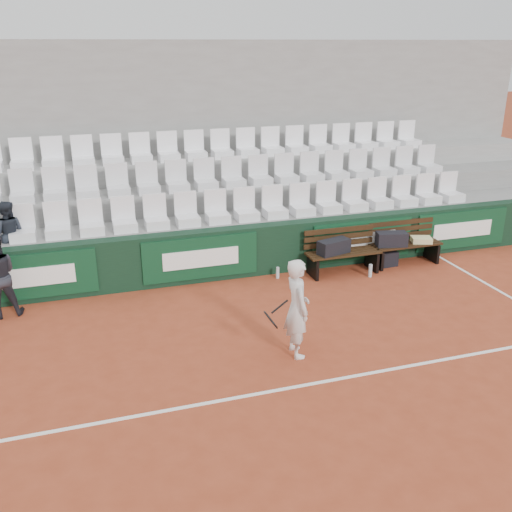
{
  "coord_description": "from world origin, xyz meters",
  "views": [
    {
      "loc": [
        -2.24,
        -6.07,
        4.33
      ],
      "look_at": [
        0.44,
        2.4,
        1.0
      ],
      "focal_mm": 40.0,
      "sensor_mm": 36.0,
      "label": 1
    }
  ],
  "objects": [
    {
      "name": "seat_row_back",
      "position": [
        0.0,
        6.35,
        2.21
      ],
      "size": [
        11.9,
        0.44,
        0.63
      ],
      "primitive_type": "cube",
      "color": "white",
      "rests_on": "grandstand_tier_back"
    },
    {
      "name": "spectator_c",
      "position": [
        -3.54,
        4.5,
        1.59
      ],
      "size": [
        0.62,
        0.51,
        1.18
      ],
      "primitive_type": "imported",
      "rotation": [
        0.0,
        0.0,
        3.02
      ],
      "color": "#1E242D",
      "rests_on": "grandstand_tier_front"
    },
    {
      "name": "sports_bag_left",
      "position": [
        2.38,
        3.48,
        0.59
      ],
      "size": [
        0.7,
        0.44,
        0.28
      ],
      "primitive_type": "cube",
      "rotation": [
        0.0,
        0.0,
        0.27
      ],
      "color": "black",
      "rests_on": "bench_left"
    },
    {
      "name": "grandstand_tier_front",
      "position": [
        0.0,
        4.62,
        0.5
      ],
      "size": [
        18.0,
        0.95,
        1.0
      ],
      "primitive_type": "cube",
      "color": "gray",
      "rests_on": "ground"
    },
    {
      "name": "bench_right",
      "position": [
        4.06,
        3.58,
        0.23
      ],
      "size": [
        1.5,
        0.56,
        0.45
      ],
      "primitive_type": "cube",
      "color": "black",
      "rests_on": "ground"
    },
    {
      "name": "water_bottle_far",
      "position": [
        3.04,
        3.15,
        0.13
      ],
      "size": [
        0.07,
        0.07,
        0.26
      ],
      "primitive_type": "cylinder",
      "color": "silver",
      "rests_on": "ground"
    },
    {
      "name": "sports_bag_ground",
      "position": [
        3.6,
        3.61,
        0.16
      ],
      "size": [
        0.53,
        0.34,
        0.31
      ],
      "primitive_type": "cube",
      "rotation": [
        0.0,
        0.0,
        0.05
      ],
      "color": "black",
      "rests_on": "ground"
    },
    {
      "name": "grandstand_tier_back",
      "position": [
        0.0,
        6.53,
        0.95
      ],
      "size": [
        18.0,
        0.95,
        1.9
      ],
      "primitive_type": "cube",
      "color": "#989896",
      "rests_on": "ground"
    },
    {
      "name": "grandstand_rear_wall",
      "position": [
        0.0,
        7.15,
        2.2
      ],
      "size": [
        18.0,
        0.3,
        4.4
      ],
      "primitive_type": "cube",
      "color": "gray",
      "rests_on": "ground"
    },
    {
      "name": "court_baseline",
      "position": [
        0.0,
        0.0,
        0.0
      ],
      "size": [
        18.0,
        0.06,
        0.01
      ],
      "primitive_type": "cube",
      "color": "white",
      "rests_on": "ground"
    },
    {
      "name": "seat_row_front",
      "position": [
        0.0,
        4.45,
        1.31
      ],
      "size": [
        11.9,
        0.44,
        0.63
      ],
      "primitive_type": "cube",
      "color": "white",
      "rests_on": "grandstand_tier_front"
    },
    {
      "name": "towel",
      "position": [
        4.4,
        3.53,
        0.51
      ],
      "size": [
        0.47,
        0.4,
        0.11
      ],
      "primitive_type": "cube",
      "rotation": [
        0.0,
        0.0,
        -0.32
      ],
      "color": "beige",
      "rests_on": "bench_right"
    },
    {
      "name": "grandstand_tier_mid",
      "position": [
        0.0,
        5.58,
        0.72
      ],
      "size": [
        18.0,
        0.95,
        1.45
      ],
      "primitive_type": "cube",
      "color": "gray",
      "rests_on": "ground"
    },
    {
      "name": "tennis_player",
      "position": [
        0.56,
        0.83,
        0.75
      ],
      "size": [
        0.68,
        0.55,
        1.5
      ],
      "color": "silver",
      "rests_on": "ground"
    },
    {
      "name": "sports_bag_right",
      "position": [
        3.7,
        3.54,
        0.59
      ],
      "size": [
        0.66,
        0.41,
        0.28
      ],
      "primitive_type": "cube",
      "rotation": [
        0.0,
        0.0,
        -0.22
      ],
      "color": "black",
      "rests_on": "bench_right"
    },
    {
      "name": "bench_left",
      "position": [
        2.61,
        3.5,
        0.23
      ],
      "size": [
        1.5,
        0.56,
        0.45
      ],
      "primitive_type": "cube",
      "color": "#301D0E",
      "rests_on": "ground"
    },
    {
      "name": "back_barrier",
      "position": [
        0.07,
        3.99,
        0.5
      ],
      "size": [
        18.0,
        0.34,
        1.0
      ],
      "color": "black",
      "rests_on": "ground"
    },
    {
      "name": "seat_row_mid",
      "position": [
        0.0,
        5.4,
        1.77
      ],
      "size": [
        11.9,
        0.44,
        0.63
      ],
      "primitive_type": "cube",
      "color": "silver",
      "rests_on": "grandstand_tier_mid"
    },
    {
      "name": "ground",
      "position": [
        0.0,
        0.0,
        0.0
      ],
      "size": [
        80.0,
        80.0,
        0.0
      ],
      "primitive_type": "plane",
      "color": "#9B3D23",
      "rests_on": "ground"
    },
    {
      "name": "water_bottle_near",
      "position": [
        1.28,
        3.63,
        0.12
      ],
      "size": [
        0.06,
        0.06,
        0.23
      ],
      "primitive_type": "cylinder",
      "color": "silver",
      "rests_on": "ground"
    }
  ]
}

